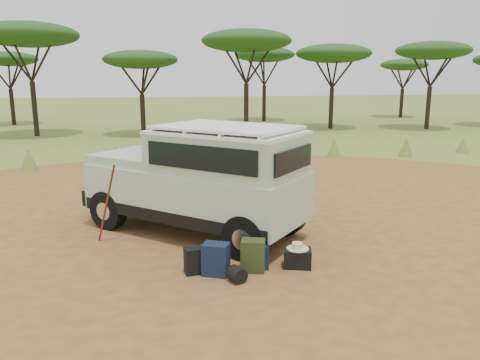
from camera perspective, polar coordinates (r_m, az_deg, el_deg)
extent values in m
plane|color=olive|center=(10.16, -0.78, -6.66)|extent=(140.00, 140.00, 0.00)
cylinder|color=#9A6132|center=(10.16, -0.78, -6.64)|extent=(23.00, 23.00, 0.01)
cone|color=olive|center=(18.49, -24.36, 2.33)|extent=(0.60, 0.60, 0.85)
cone|color=olive|center=(18.93, -14.87, 3.02)|extent=(0.60, 0.60, 0.70)
cone|color=olive|center=(18.55, -5.67, 3.50)|extent=(0.60, 0.60, 0.90)
cone|color=olive|center=(18.69, 3.66, 3.45)|extent=(0.60, 0.60, 0.80)
cone|color=olive|center=(20.30, 11.40, 3.88)|extent=(0.60, 0.60, 0.75)
cone|color=olive|center=(21.10, 19.60, 3.86)|extent=(0.60, 0.60, 0.85)
cone|color=olive|center=(23.10, 25.52, 3.87)|extent=(0.60, 0.60, 0.70)
cylinder|color=black|center=(29.19, -23.74, 7.93)|extent=(0.28, 0.28, 3.06)
ellipsoid|color=#193C15|center=(29.22, -24.46, 15.84)|extent=(5.50, 5.50, 1.38)
cylinder|color=black|center=(27.73, -11.75, 7.78)|extent=(0.28, 0.28, 2.34)
ellipsoid|color=#193C15|center=(27.66, -12.05, 14.18)|extent=(4.20, 4.20, 1.05)
cylinder|color=black|center=(27.90, 0.76, 8.67)|extent=(0.28, 0.28, 2.93)
ellipsoid|color=#193C15|center=(27.91, 0.79, 16.62)|extent=(5.20, 5.20, 1.30)
cylinder|color=black|center=(31.29, 11.05, 8.57)|extent=(0.28, 0.28, 2.61)
ellipsoid|color=#193C15|center=(31.26, 11.32, 14.89)|extent=(4.80, 4.80, 1.20)
cylinder|color=black|center=(32.72, 21.94, 8.15)|extent=(0.28, 0.28, 2.70)
ellipsoid|color=#193C15|center=(32.70, 22.47, 14.38)|extent=(4.60, 4.60, 1.15)
cylinder|color=black|center=(36.70, -25.99, 8.00)|extent=(0.28, 0.28, 2.48)
ellipsoid|color=#193C15|center=(36.66, -26.49, 13.09)|extent=(4.00, 4.00, 1.00)
cylinder|color=black|center=(36.07, 2.95, 9.35)|extent=(0.28, 0.28, 2.70)
ellipsoid|color=#193C15|center=(36.05, 3.02, 15.03)|extent=(4.50, 4.50, 1.12)
cylinder|color=black|center=(41.54, 19.08, 8.86)|extent=(0.28, 0.28, 2.34)
ellipsoid|color=#193C15|center=(41.49, 19.39, 13.12)|extent=(3.80, 3.80, 0.95)
cube|color=#A7C1A5|center=(10.14, -5.55, -1.26)|extent=(4.77, 4.59, 0.99)
cube|color=black|center=(10.23, -5.51, -3.28)|extent=(4.73, 4.55, 0.25)
cube|color=#A7C1A5|center=(9.49, -1.59, 3.31)|extent=(3.40, 3.33, 0.78)
cube|color=white|center=(9.43, -1.60, 5.85)|extent=(3.43, 3.36, 0.06)
cube|color=white|center=(9.42, -1.61, 6.48)|extent=(3.18, 3.12, 0.05)
cube|color=#A7C1A5|center=(10.96, -11.86, 2.77)|extent=(2.50, 2.51, 0.21)
cube|color=black|center=(10.32, -8.32, 4.15)|extent=(1.20, 1.29, 0.55)
cube|color=black|center=(8.72, -4.96, 2.70)|extent=(1.86, 1.70, 0.47)
cube|color=black|center=(10.28, 1.27, 4.25)|extent=(1.86, 1.70, 0.47)
cube|color=black|center=(8.79, 6.54, 2.49)|extent=(1.08, 1.18, 0.43)
cube|color=black|center=(11.78, -14.97, -1.23)|extent=(1.38, 1.50, 0.35)
cylinder|color=black|center=(11.70, -15.63, 2.82)|extent=(0.96, 1.05, 0.07)
cylinder|color=black|center=(11.81, -15.47, 0.18)|extent=(0.96, 1.05, 0.07)
cylinder|color=silver|center=(11.56, -16.69, 1.59)|extent=(0.21, 0.22, 0.23)
cylinder|color=silver|center=(11.95, -14.63, 2.06)|extent=(0.21, 0.22, 0.23)
cube|color=white|center=(11.81, -15.29, -0.59)|extent=(0.33, 0.35, 0.13)
cylinder|color=black|center=(11.00, -4.94, 4.13)|extent=(0.12, 0.12, 0.86)
cylinder|color=black|center=(10.82, -15.76, -3.52)|extent=(0.85, 0.81, 0.88)
cylinder|color=black|center=(11.98, -9.92, -1.68)|extent=(0.85, 0.81, 0.88)
cylinder|color=black|center=(8.66, 0.67, -7.05)|extent=(0.85, 0.81, 0.88)
cylinder|color=black|center=(10.08, 5.55, -4.27)|extent=(0.85, 0.81, 0.88)
cylinder|color=maroon|center=(9.81, -15.97, -2.81)|extent=(0.47, 0.35, 1.65)
cube|color=black|center=(8.22, -5.54, -9.74)|extent=(0.37, 0.30, 0.47)
cube|color=#111C36|center=(8.11, -2.96, -9.64)|extent=(0.52, 0.46, 0.57)
cube|color=#2F3B1B|center=(8.25, 1.60, -9.20)|extent=(0.49, 0.41, 0.57)
cube|color=#111C36|center=(8.40, 2.09, -9.32)|extent=(0.41, 0.33, 0.43)
cube|color=black|center=(8.51, 7.00, -9.42)|extent=(0.56, 0.47, 0.34)
cylinder|color=black|center=(7.89, -0.39, -11.46)|extent=(0.35, 0.35, 0.27)
cylinder|color=beige|center=(8.45, 7.04, -8.29)|extent=(0.40, 0.40, 0.02)
cylinder|color=beige|center=(8.43, 7.05, -7.92)|extent=(0.20, 0.20, 0.10)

